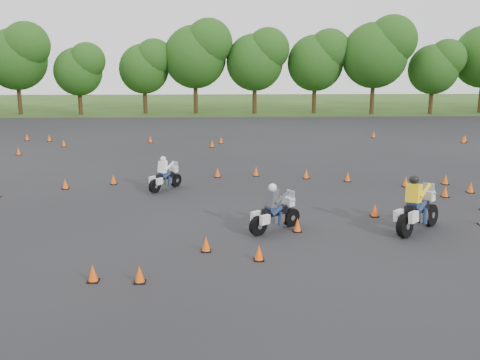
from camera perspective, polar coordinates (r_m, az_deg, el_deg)
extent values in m
plane|color=#2D5119|center=(17.09, 0.44, -6.95)|extent=(140.00, 140.00, 0.00)
plane|color=black|center=(22.82, -0.16, -1.79)|extent=(62.00, 62.00, 0.00)
cone|color=#FF550A|center=(16.51, -3.64, -6.86)|extent=(0.26, 0.26, 0.45)
cone|color=#FF550A|center=(25.70, -13.35, 0.05)|extent=(0.26, 0.26, 0.45)
cone|color=#FF550A|center=(20.80, 19.50, -3.39)|extent=(0.26, 0.26, 0.45)
cone|color=#FF550A|center=(14.89, -15.43, -9.60)|extent=(0.26, 0.26, 0.45)
cone|color=#FF550A|center=(26.07, 11.41, 0.33)|extent=(0.26, 0.26, 0.45)
cone|color=#FF550A|center=(41.08, -21.78, 4.24)|extent=(0.26, 0.26, 0.45)
cone|color=#FF550A|center=(26.38, 7.08, 0.64)|extent=(0.26, 0.26, 0.45)
cone|color=#FF550A|center=(35.19, -22.56, 2.85)|extent=(0.26, 0.26, 0.45)
cone|color=#FF550A|center=(36.93, -2.03, 4.27)|extent=(0.26, 0.26, 0.45)
cone|color=#FF550A|center=(40.23, 22.74, 3.99)|extent=(0.26, 0.26, 0.45)
cone|color=#FF550A|center=(40.12, -19.68, 4.22)|extent=(0.26, 0.26, 0.45)
cone|color=#FF550A|center=(25.53, 23.39, -0.76)|extent=(0.26, 0.26, 0.45)
cone|color=#FF550A|center=(35.39, -2.99, 3.88)|extent=(0.26, 0.26, 0.45)
cone|color=#FF550A|center=(18.38, 6.14, -4.82)|extent=(0.26, 0.26, 0.45)
cone|color=#FF550A|center=(26.50, -2.40, 0.79)|extent=(0.26, 0.26, 0.45)
cone|color=#FF550A|center=(26.77, 21.08, 0.04)|extent=(0.26, 0.26, 0.45)
cone|color=#FF550A|center=(40.78, 14.07, 4.72)|extent=(0.26, 0.26, 0.45)
cone|color=#FF550A|center=(20.59, 14.18, -3.19)|extent=(0.26, 0.26, 0.45)
cone|color=#FF550A|center=(26.15, -7.44, 0.52)|extent=(0.26, 0.26, 0.45)
cone|color=#FF550A|center=(37.74, -9.53, 4.29)|extent=(0.26, 0.26, 0.45)
cone|color=#FF550A|center=(26.75, 1.72, 0.91)|extent=(0.26, 0.26, 0.45)
cone|color=#FF550A|center=(25.70, 17.26, -0.19)|extent=(0.26, 0.26, 0.45)
cone|color=#FF550A|center=(15.79, 2.04, -7.79)|extent=(0.26, 0.26, 0.45)
cone|color=#FF550A|center=(24.34, 21.05, -1.19)|extent=(0.26, 0.26, 0.45)
cone|color=#FF550A|center=(40.89, 22.87, 4.11)|extent=(0.26, 0.26, 0.45)
cone|color=#FF550A|center=(25.37, -18.14, -0.41)|extent=(0.26, 0.26, 0.45)
cone|color=#FF550A|center=(37.44, -18.29, 3.74)|extent=(0.26, 0.26, 0.45)
cone|color=#FF550A|center=(14.56, -10.67, -9.87)|extent=(0.26, 0.26, 0.45)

